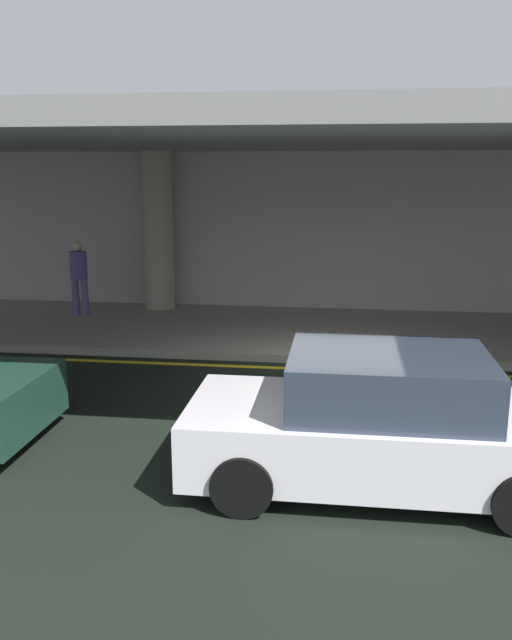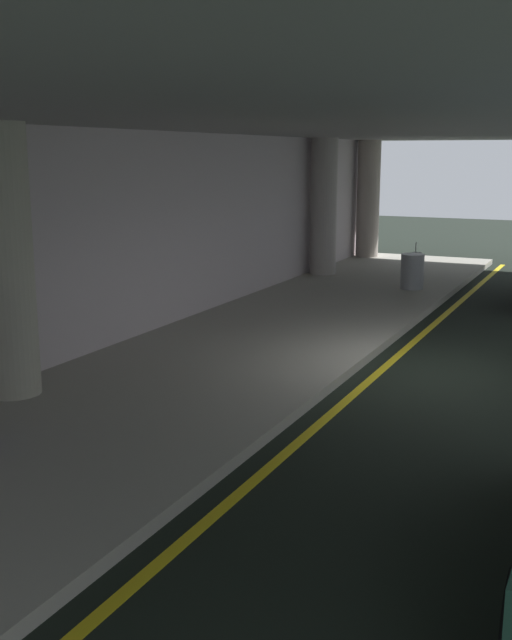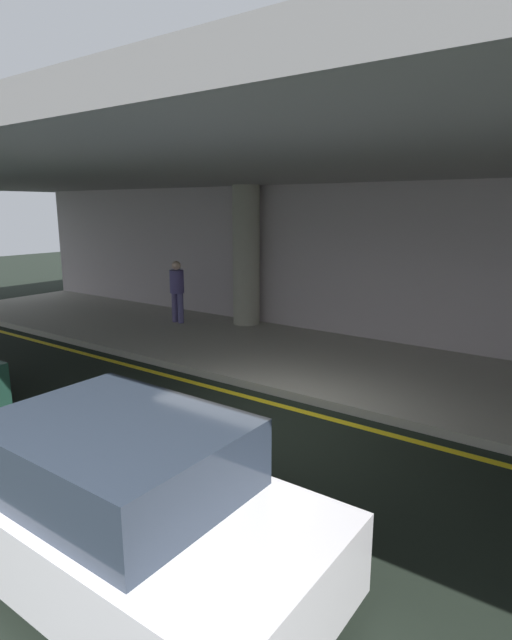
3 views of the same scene
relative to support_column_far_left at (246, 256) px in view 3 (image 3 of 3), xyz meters
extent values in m
plane|color=black|center=(4.00, -4.78, -1.97)|extent=(60.00, 60.00, 0.00)
cube|color=#9F9C91|center=(4.00, -1.68, -1.90)|extent=(26.00, 4.20, 0.15)
cube|color=yellow|center=(4.00, -4.10, -1.97)|extent=(26.00, 0.14, 0.01)
cylinder|color=#A29F8C|center=(0.00, 0.00, 0.00)|extent=(0.72, 0.72, 3.65)
cube|color=gray|center=(4.00, -2.18, 1.97)|extent=(28.00, 13.20, 0.30)
cube|color=#BAAEB1|center=(4.00, 0.57, -0.07)|extent=(26.00, 0.30, 3.80)
cube|color=white|center=(4.73, -8.29, -1.42)|extent=(4.10, 1.80, 0.70)
cube|color=#2D3847|center=(4.83, -8.29, -0.77)|extent=(2.10, 1.60, 0.60)
cylinder|color=black|center=(6.08, -7.44, -1.65)|extent=(0.64, 0.22, 0.64)
cylinder|color=black|center=(3.38, -7.44, -1.65)|extent=(0.64, 0.22, 0.64)
cylinder|color=slate|center=(-1.71, -1.00, -1.42)|extent=(0.16, 0.16, 0.82)
cylinder|color=slate|center=(-1.49, -1.00, -1.42)|extent=(0.16, 0.16, 0.82)
cylinder|color=#544A89|center=(-1.60, -1.00, -0.69)|extent=(0.38, 0.38, 0.62)
sphere|color=beige|center=(-1.60, -1.00, -0.26)|extent=(0.24, 0.24, 0.24)
camera|label=1|loc=(4.31, -15.13, 1.43)|focal=37.12mm
camera|label=2|loc=(-7.77, -7.39, 1.43)|focal=43.30mm
camera|label=3|loc=(8.11, -10.81, 1.26)|focal=28.61mm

